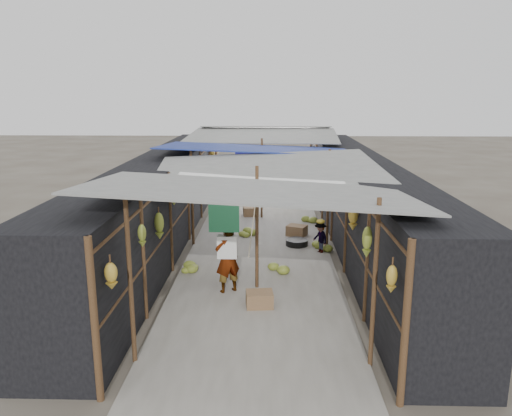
# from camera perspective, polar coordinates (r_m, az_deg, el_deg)

# --- Properties ---
(ground) EXTENTS (80.00, 80.00, 0.00)m
(ground) POSITION_cam_1_polar(r_m,az_deg,el_deg) (7.99, -0.49, -17.29)
(ground) COLOR #6B6356
(ground) RESTS_ON ground
(aisle_slab) EXTENTS (3.60, 16.00, 0.02)m
(aisle_slab) POSITION_cam_1_polar(r_m,az_deg,el_deg) (13.98, 0.48, -3.62)
(aisle_slab) COLOR #9E998E
(aisle_slab) RESTS_ON ground
(stall_left) EXTENTS (1.40, 15.00, 2.30)m
(stall_left) POSITION_cam_1_polar(r_m,az_deg,el_deg) (14.01, -10.63, 1.00)
(stall_left) COLOR black
(stall_left) RESTS_ON ground
(stall_right) EXTENTS (1.40, 15.00, 2.30)m
(stall_right) POSITION_cam_1_polar(r_m,az_deg,el_deg) (13.91, 11.68, 0.87)
(stall_right) COLOR black
(stall_right) RESTS_ON ground
(crate_near) EXTENTS (0.55, 0.46, 0.31)m
(crate_near) POSITION_cam_1_polar(r_m,az_deg,el_deg) (9.73, 0.41, -10.43)
(crate_near) COLOR #966C4C
(crate_near) RESTS_ON ground
(crate_mid) EXTENTS (0.65, 0.60, 0.32)m
(crate_mid) POSITION_cam_1_polar(r_m,az_deg,el_deg) (14.34, 4.68, -2.61)
(crate_mid) COLOR #966C4C
(crate_mid) RESTS_ON ground
(crate_back) EXTENTS (0.54, 0.46, 0.31)m
(crate_back) POSITION_cam_1_polar(r_m,az_deg,el_deg) (16.57, -0.60, -0.41)
(crate_back) COLOR #966C4C
(crate_back) RESTS_ON ground
(black_basin) EXTENTS (0.60, 0.60, 0.18)m
(black_basin) POSITION_cam_1_polar(r_m,az_deg,el_deg) (13.46, 4.69, -3.98)
(black_basin) COLOR black
(black_basin) RESTS_ON ground
(vendor_elderly) EXTENTS (0.64, 0.57, 1.46)m
(vendor_elderly) POSITION_cam_1_polar(r_m,az_deg,el_deg) (10.23, -3.28, -5.80)
(vendor_elderly) COLOR white
(vendor_elderly) RESTS_ON ground
(shopper_blue) EXTENTS (0.87, 0.80, 1.44)m
(shopper_blue) POSITION_cam_1_polar(r_m,az_deg,el_deg) (15.79, -3.54, 0.98)
(shopper_blue) COLOR #2049A1
(shopper_blue) RESTS_ON ground
(vendor_seated) EXTENTS (0.52, 0.62, 0.83)m
(vendor_seated) POSITION_cam_1_polar(r_m,az_deg,el_deg) (12.85, 7.35, -3.37)
(vendor_seated) COLOR #4B4641
(vendor_seated) RESTS_ON ground
(market_canopy) EXTENTS (5.62, 15.20, 2.77)m
(market_canopy) POSITION_cam_1_polar(r_m,az_deg,el_deg) (13.82, 0.65, 6.35)
(market_canopy) COLOR brown
(market_canopy) RESTS_ON ground
(hanging_bananas) EXTENTS (3.96, 13.96, 0.83)m
(hanging_bananas) POSITION_cam_1_polar(r_m,az_deg,el_deg) (13.27, 0.15, 2.81)
(hanging_bananas) COLOR gold
(hanging_bananas) RESTS_ON ground
(floor_bananas) EXTENTS (3.49, 7.11, 0.32)m
(floor_bananas) POSITION_cam_1_polar(r_m,az_deg,el_deg) (14.04, 1.58, -3.03)
(floor_bananas) COLOR olive
(floor_bananas) RESTS_ON ground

